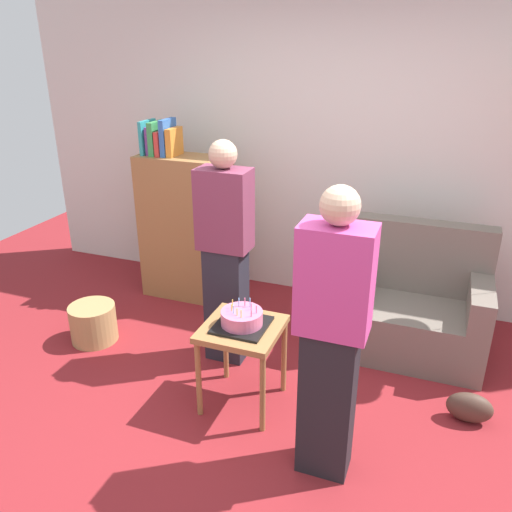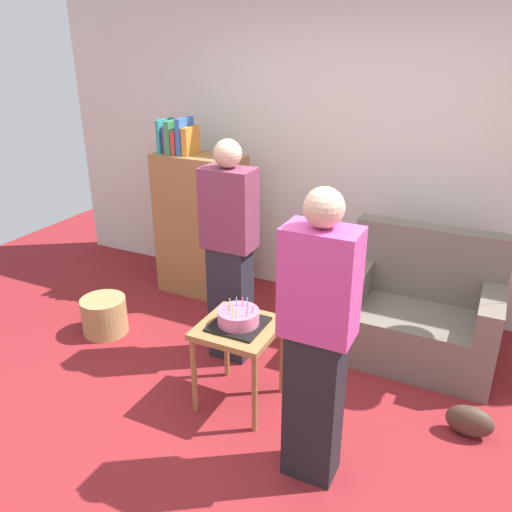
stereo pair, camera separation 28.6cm
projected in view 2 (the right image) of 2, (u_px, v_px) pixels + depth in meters
name	position (u px, v px, depth m)	size (l,w,h in m)	color
ground_plane	(252.00, 434.00, 3.17)	(8.00, 8.00, 0.00)	maroon
wall_back	(360.00, 151.00, 4.33)	(6.00, 0.10, 2.70)	silver
couch	(419.00, 314.00, 3.83)	(1.10, 0.70, 0.96)	#6B6056
bookshelf	(201.00, 223.00, 4.68)	(0.80, 0.36, 1.60)	olive
side_table	(239.00, 337.00, 3.27)	(0.48, 0.48, 0.58)	olive
birthday_cake	(238.00, 318.00, 3.21)	(0.32, 0.32, 0.17)	black
person_blowing_candles	(230.00, 253.00, 3.64)	(0.36, 0.22, 1.63)	#23232D
person_holding_cake	(317.00, 342.00, 2.58)	(0.36, 0.22, 1.63)	black
wicker_basket	(104.00, 315.00, 4.20)	(0.36, 0.36, 0.30)	#A88451
handbag	(470.00, 421.00, 3.12)	(0.28, 0.14, 0.20)	#473328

